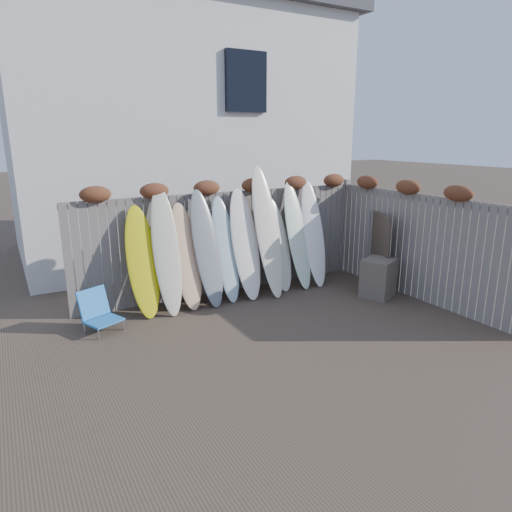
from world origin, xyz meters
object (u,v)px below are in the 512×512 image
wooden_crate (378,278)px  lattice_panel (379,251)px  beach_chair (98,312)px  surfboard_0 (142,262)px

wooden_crate → lattice_panel: lattice_panel is taller
wooden_crate → lattice_panel: bearing=48.0°
beach_chair → wooden_crate: 5.17m
wooden_crate → surfboard_0: surfboard_0 is taller
surfboard_0 → wooden_crate: bearing=-17.2°
beach_chair → lattice_panel: 5.51m
beach_chair → lattice_panel: bearing=-5.8°
beach_chair → wooden_crate: (5.07, -1.00, 0.06)m
wooden_crate → surfboard_0: size_ratio=0.38×
beach_chair → surfboard_0: bearing=21.0°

